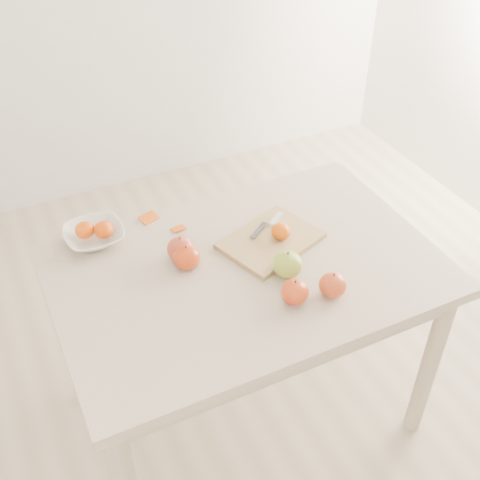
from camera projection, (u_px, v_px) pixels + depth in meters
name	position (u px, v px, depth m)	size (l,w,h in m)	color
ground	(246.00, 409.00, 2.36)	(3.50, 3.50, 0.00)	#C6B293
table	(247.00, 289.00, 1.95)	(1.20, 0.80, 0.75)	#C9B198
cutting_board	(271.00, 241.00, 1.97)	(0.31, 0.22, 0.02)	tan
board_tangerine	(281.00, 231.00, 1.95)	(0.06, 0.06, 0.05)	#DA6107
fruit_bowl	(94.00, 235.00, 1.97)	(0.19, 0.19, 0.05)	white
bowl_tangerine_near	(85.00, 230.00, 1.95)	(0.06, 0.06, 0.06)	#DB4B07
bowl_tangerine_far	(104.00, 230.00, 1.95)	(0.06, 0.06, 0.06)	#CD5007
orange_peel_a	(149.00, 219.00, 2.07)	(0.06, 0.04, 0.00)	#CC4F0E
orange_peel_b	(178.00, 229.00, 2.03)	(0.04, 0.04, 0.00)	#D75A0F
paring_knife	(273.00, 221.00, 2.02)	(0.16, 0.09, 0.01)	silver
apple_green	(287.00, 264.00, 1.83)	(0.09, 0.09, 0.08)	#6E9F23
apple_red_b	(187.00, 257.00, 1.86)	(0.08, 0.08, 0.08)	#981507
apple_red_c	(295.00, 292.00, 1.74)	(0.08, 0.08, 0.07)	#A00B14
apple_red_a	(181.00, 249.00, 1.89)	(0.09, 0.09, 0.08)	maroon
apple_red_e	(333.00, 285.00, 1.76)	(0.08, 0.08, 0.07)	maroon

